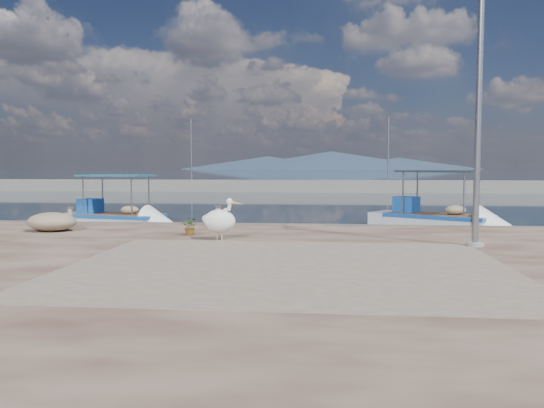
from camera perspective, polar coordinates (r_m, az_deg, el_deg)
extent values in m
plane|color=#162635|center=(14.11, -1.54, -6.35)|extent=(1400.00, 1400.00, 0.00)
cube|color=#44241D|center=(8.28, -6.90, -12.04)|extent=(44.00, 22.00, 0.50)
cube|color=gray|center=(10.98, 1.68, -6.66)|extent=(9.00, 7.00, 0.01)
cube|color=gray|center=(53.83, 3.83, 1.93)|extent=(120.00, 2.20, 1.20)
cylinder|color=gray|center=(55.52, -8.69, 5.47)|extent=(0.16, 0.16, 7.00)
cylinder|color=gray|center=(54.15, 12.38, 5.46)|extent=(0.16, 0.16, 7.00)
cone|color=#28384C|center=(667.65, -0.47, 4.47)|extent=(220.00, 220.00, 16.00)
cone|color=#28384C|center=(663.87, 6.43, 4.71)|extent=(280.00, 280.00, 22.00)
cone|color=#28384C|center=(669.62, 13.31, 4.28)|extent=(200.00, 200.00, 14.00)
cube|color=white|center=(23.72, -16.33, -2.13)|extent=(5.61, 2.88, 0.88)
cube|color=#1A55AE|center=(23.68, -16.35, -1.18)|extent=(4.16, 2.60, 0.13)
cube|color=red|center=(23.72, -16.33, -2.25)|extent=(4.16, 2.59, 0.11)
cube|color=#1A55AE|center=(24.44, -18.96, -0.21)|extent=(0.99, 0.99, 0.65)
cube|color=#1B586D|center=(23.59, -16.43, 2.96)|extent=(3.24, 2.27, 0.07)
cube|color=white|center=(23.24, 17.47, -2.26)|extent=(5.91, 4.79, 0.95)
cube|color=#1A55AE|center=(23.20, 17.50, -1.21)|extent=(4.58, 3.94, 0.14)
cube|color=red|center=(23.25, 17.47, -2.39)|extent=(4.57, 3.93, 0.12)
cube|color=#1A55AE|center=(23.74, 14.25, -0.06)|extent=(1.25, 1.25, 0.70)
cube|color=#23282D|center=(23.11, 17.59, 3.38)|extent=(3.67, 3.27, 0.08)
cylinder|color=tan|center=(14.93, -5.91, -3.28)|extent=(0.04, 0.04, 0.30)
cylinder|color=tan|center=(14.86, -5.41, -3.31)|extent=(0.04, 0.04, 0.30)
ellipsoid|color=white|center=(14.85, -5.67, -1.82)|extent=(1.02, 0.80, 0.64)
cylinder|color=white|center=(14.69, -4.74, -0.63)|extent=(0.23, 0.17, 0.54)
sphere|color=white|center=(14.65, -4.60, 0.28)|extent=(0.18, 0.18, 0.18)
cone|color=tan|center=(14.56, -3.85, 0.09)|extent=(0.44, 0.22, 0.13)
cylinder|color=gray|center=(14.59, 21.34, 9.50)|extent=(0.16, 0.16, 7.00)
cylinder|color=gray|center=(14.65, 21.00, -4.05)|extent=(0.44, 0.44, 0.10)
cylinder|color=gray|center=(18.27, -5.83, -1.33)|extent=(0.18, 0.18, 0.69)
cylinder|color=gray|center=(18.24, -5.83, -0.24)|extent=(0.24, 0.24, 0.06)
cylinder|color=gray|center=(19.66, -20.90, -1.28)|extent=(0.16, 0.16, 0.63)
cylinder|color=gray|center=(19.64, -20.92, -0.36)|extent=(0.22, 0.22, 0.05)
imported|color=#33722D|center=(16.01, -8.75, -2.40)|extent=(0.50, 0.44, 0.52)
ellipsoid|color=tan|center=(18.21, -22.59, -1.78)|extent=(1.54, 1.20, 0.60)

